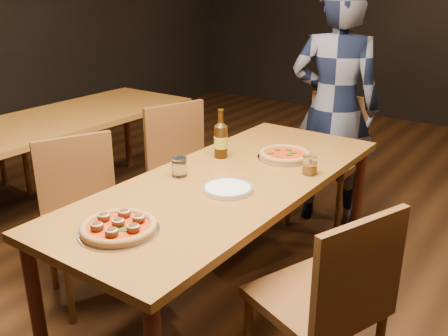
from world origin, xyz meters
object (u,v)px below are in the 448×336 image
Objects in this scene: table_left at (64,125)px; water_glass at (179,167)px; table_main at (230,191)px; plate_stack at (228,189)px; diner at (334,108)px; chair_main_e at (315,297)px; pizza_meatball at (119,227)px; beer_bottle at (221,141)px; chair_main_sw at (193,175)px; chair_main_nw at (90,221)px; pizza_margherita at (285,155)px; amber_glass at (310,165)px; chair_end at (326,160)px.

table_left is 20.58× the size of water_glass.
plate_stack is at bearing -58.53° from table_main.
chair_main_e is at bearing 94.11° from diner.
pizza_meatball reaches higher than table_left.
table_main is at bearing -46.16° from beer_bottle.
diner reaches higher than chair_main_sw.
water_glass is 0.06× the size of diner.
chair_main_nw reaches higher than table_left.
pizza_margherita is 0.37m from beer_bottle.
diner reaches higher than amber_glass.
table_main is 1.18× the size of diner.
water_glass is 0.67m from amber_glass.
chair_main_sw is at bearing -100.62° from chair_main_e.
table_left is 2.00m from amber_glass.
chair_main_sw is at bearing 36.99° from diner.
chair_main_sw is 2.98× the size of pizza_meatball.
pizza_margherita is 0.18× the size of diner.
pizza_margherita is 0.57m from plate_stack.
amber_glass is at bearing -0.41° from table_left.
table_left is (-1.70, 0.30, 0.00)m from table_main.
chair_main_sw reaches higher than chair_main_nw.
beer_bottle is at bearing -174.18° from amber_glass.
plate_stack is at bearing -86.11° from chair_main_e.
chair_end reaches higher than water_glass.
chair_end is at bearing 29.48° from table_left.
plate_stack is at bearing 76.07° from diner.
chair_end reaches higher than table_left.
chair_main_nw is 9.58× the size of water_glass.
pizza_meatball is at bearing -95.44° from pizza_margherita.
pizza_meatball reaches higher than pizza_margherita.
beer_bottle is at bearing -147.12° from pizza_margherita.
chair_main_e reaches higher than water_glass.
chair_main_nw is 9.84× the size of amber_glass.
chair_main_nw is at bearing -32.81° from table_left.
chair_main_sw is 1.10m from diner.
table_left is at bearing 164.00° from water_glass.
chair_main_sw is 1.01× the size of chair_main_e.
water_glass is 1.44m from diner.
water_glass is at bearing -118.96° from pizza_margherita.
water_glass is at bearing -90.46° from beer_bottle.
beer_bottle is (1.48, -0.07, 0.17)m from table_left.
water_glass reaches higher than table_main.
beer_bottle is 0.36m from water_glass.
amber_glass is (0.33, -0.96, 0.32)m from chair_end.
beer_bottle is (0.44, 0.60, 0.38)m from chair_main_nw.
chair_main_nw is 1.31m from chair_main_e.
pizza_margherita is 0.88m from diner.
table_left is 1.93m from chair_end.
chair_main_sw is (1.09, 0.15, -0.20)m from table_left.
pizza_meatball is at bearing -37.50° from chair_main_e.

